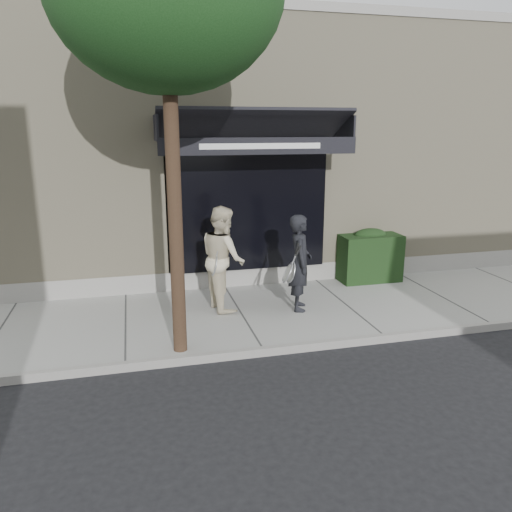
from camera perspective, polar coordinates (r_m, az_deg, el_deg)
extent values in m
plane|color=black|center=(9.63, 10.01, -5.98)|extent=(80.00, 80.00, 0.00)
cube|color=#989792|center=(9.60, 10.03, -5.64)|extent=(20.00, 3.00, 0.12)
cube|color=gray|center=(8.32, 14.39, -9.07)|extent=(20.00, 0.10, 0.14)
cube|color=#BAAE8E|center=(13.75, 1.91, 12.07)|extent=(14.00, 7.00, 5.50)
cube|color=gray|center=(11.04, 6.51, -1.80)|extent=(14.02, 0.42, 0.50)
cube|color=gray|center=(10.78, 7.50, 26.26)|extent=(14.30, 0.35, 0.18)
cube|color=black|center=(10.13, -0.95, 5.81)|extent=(3.20, 0.30, 2.60)
cube|color=gray|center=(10.05, -10.12, 5.51)|extent=(0.08, 0.40, 2.60)
cube|color=gray|center=(10.75, 7.25, 6.19)|extent=(0.08, 0.40, 2.60)
cube|color=gray|center=(10.16, -1.18, 13.42)|extent=(3.36, 0.40, 0.12)
cube|color=black|center=(9.48, -0.21, 14.92)|extent=(3.60, 1.03, 0.55)
cube|color=black|center=(9.00, 0.57, 12.46)|extent=(3.60, 0.05, 0.30)
cube|color=white|center=(8.97, 0.62, 12.45)|extent=(2.20, 0.01, 0.10)
cube|color=black|center=(9.22, -11.36, 14.16)|extent=(0.04, 1.00, 0.45)
cube|color=black|center=(10.06, 10.00, 14.23)|extent=(0.04, 1.00, 0.45)
cube|color=black|center=(10.98, 12.78, -0.17)|extent=(1.30, 0.70, 1.00)
ellipsoid|color=black|center=(10.86, 12.92, 2.39)|extent=(0.71, 0.38, 0.27)
cylinder|color=black|center=(6.99, -9.32, 6.66)|extent=(0.20, 0.20, 4.80)
imported|color=black|center=(8.93, 5.04, -0.76)|extent=(0.57, 0.72, 1.74)
torus|color=silver|center=(8.53, 3.99, -1.87)|extent=(0.12, 0.31, 0.30)
cylinder|color=silver|center=(8.53, 3.99, -1.87)|extent=(0.09, 0.27, 0.26)
cylinder|color=silver|center=(8.53, 3.99, -1.87)|extent=(0.18, 0.03, 0.07)
cylinder|color=black|center=(8.53, 3.99, -1.87)|extent=(0.20, 0.05, 0.08)
torus|color=silver|center=(8.47, 3.62, -1.94)|extent=(0.19, 0.32, 0.29)
cylinder|color=silver|center=(8.47, 3.62, -1.94)|extent=(0.15, 0.28, 0.25)
cylinder|color=silver|center=(8.47, 3.62, -1.94)|extent=(0.17, 0.04, 0.09)
cylinder|color=black|center=(8.47, 3.62, -1.94)|extent=(0.20, 0.06, 0.11)
imported|color=beige|center=(8.96, -3.79, -0.22)|extent=(0.86, 1.02, 1.88)
torus|color=silver|center=(8.71, -4.78, -1.09)|extent=(0.10, 0.30, 0.30)
cylinder|color=silver|center=(8.71, -4.78, -1.09)|extent=(0.07, 0.27, 0.26)
cylinder|color=silver|center=(8.71, -4.78, -1.09)|extent=(0.18, 0.02, 0.06)
cylinder|color=black|center=(8.71, -4.78, -1.09)|extent=(0.20, 0.03, 0.08)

